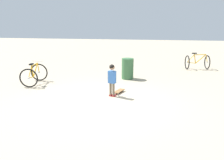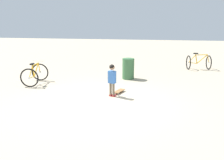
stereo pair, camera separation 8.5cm
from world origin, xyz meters
name	(u,v)px [view 2 (the right image)]	position (x,y,z in m)	size (l,w,h in m)	color
ground_plane	(102,101)	(0.00, 0.00, 0.00)	(50.00, 50.00, 0.00)	tan
child_person	(112,77)	(-0.21, -0.54, 0.66)	(0.29, 0.32, 1.06)	brown
skateboard	(119,91)	(-0.38, -0.96, 0.06)	(0.37, 0.60, 0.07)	olive
bicycle_near	(199,62)	(-3.71, -5.70, 0.38)	(1.17, 0.88, 0.85)	black
bicycle_mid	(35,74)	(3.03, -1.56, 0.38)	(0.81, 1.13, 0.85)	black
trash_bin	(128,69)	(-0.44, -3.05, 0.43)	(0.50, 0.50, 0.87)	#38663D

